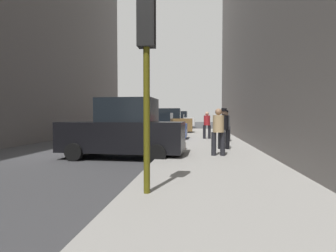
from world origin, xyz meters
TOP-DOWN VIEW (x-y plane):
  - ground_plane at (0.00, 0.00)m, footprint 120.00×120.00m
  - sidewalk at (6.00, 0.00)m, footprint 4.00×40.00m
  - parked_black_suv at (2.65, -0.24)m, footprint 4.66×2.18m
  - parked_blue_sedan at (2.65, 6.67)m, footprint 4.22×2.10m
  - parked_bronze_suv at (2.65, 13.20)m, footprint 4.64×2.15m
  - parked_red_hatchback at (2.65, 20.19)m, footprint 4.23×2.11m
  - parked_white_van at (2.65, 26.49)m, footprint 4.63×2.13m
  - fire_hydrant at (4.45, 6.49)m, footprint 0.42×0.22m
  - traffic_light at (4.50, -5.09)m, footprint 0.32×0.32m
  - pedestrian_in_red_jacket at (5.97, 6.89)m, footprint 0.52×0.44m
  - pedestrian_with_fedora at (6.54, 1.74)m, footprint 0.53×0.48m
  - pedestrian_with_beanie at (7.00, 5.26)m, footprint 0.52×0.45m
  - pedestrian_in_tan_coat at (6.16, -0.24)m, footprint 0.50×0.40m
  - duffel_bag at (4.73, 1.50)m, footprint 0.32×0.44m

SIDE VIEW (x-z plane):
  - ground_plane at x=0.00m, z-range 0.00..0.00m
  - sidewalk at x=6.00m, z-range 0.00..0.15m
  - duffel_bag at x=4.73m, z-range 0.15..0.43m
  - fire_hydrant at x=4.45m, z-range 0.15..0.85m
  - parked_blue_sedan at x=2.65m, z-range -0.05..1.74m
  - parked_red_hatchback at x=2.65m, z-range -0.05..1.74m
  - parked_black_suv at x=2.65m, z-range -0.09..2.16m
  - parked_bronze_suv at x=2.65m, z-range -0.09..2.16m
  - parked_white_van at x=2.65m, z-range -0.09..2.16m
  - pedestrian_in_red_jacket at x=5.97m, z-range 0.25..1.96m
  - pedestrian_in_tan_coat at x=6.16m, z-range 0.25..1.96m
  - pedestrian_with_fedora at x=6.54m, z-range 0.25..2.02m
  - pedestrian_with_beanie at x=7.00m, z-range 0.25..2.02m
  - traffic_light at x=4.50m, z-range 0.96..4.56m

